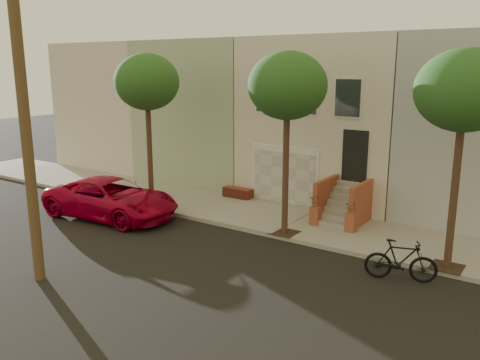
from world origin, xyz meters
The scene contains 9 objects.
ground centered at (0.00, 0.00, 0.00)m, with size 90.00×90.00×0.00m, color black.
sidewalk centered at (0.00, 5.35, 0.07)m, with size 40.00×3.70×0.15m, color gray.
house_row centered at (0.00, 11.19, 3.64)m, with size 33.10×11.70×7.00m.
tree_left centered at (-5.50, 3.90, 5.26)m, with size 2.70×2.57×6.30m.
tree_mid centered at (1.00, 3.90, 5.26)m, with size 2.70×2.57×6.30m.
tree_right centered at (6.50, 3.90, 5.26)m, with size 2.70×2.57×6.30m.
utility_pole centered at (8.00, -3.20, 5.19)m, with size 23.60×1.22×10.00m.
pickup_truck centered at (-5.86, 2.01, 0.78)m, with size 2.59×5.62×1.56m, color #9F0023.
motorcycle centered at (5.53, 2.53, 0.60)m, with size 0.56×2.00×1.20m, color black.
Camera 1 is at (9.25, -10.90, 5.98)m, focal length 37.33 mm.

